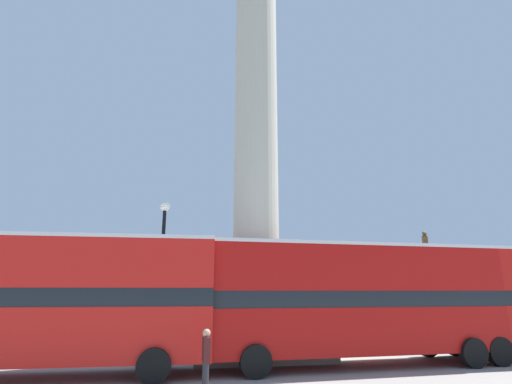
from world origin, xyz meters
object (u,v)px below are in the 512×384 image
monument_column (256,170)px  pedestrian_near_lamp (206,358)px  equestrian_statue (432,305)px  bus_b (351,297)px  street_lamp (161,274)px  bus_c (36,298)px

monument_column → pedestrian_near_lamp: 9.79m
equestrian_statue → bus_b: bearing=-135.5°
street_lamp → equestrian_statue: bearing=22.8°
bus_c → pedestrian_near_lamp: bearing=-25.9°
monument_column → street_lamp: (-3.98, -1.51, -4.87)m
monument_column → pedestrian_near_lamp: bearing=-112.0°
equestrian_statue → monument_column: bearing=-155.4°
equestrian_statue → street_lamp: bearing=-156.0°
bus_c → pedestrian_near_lamp: bus_c is taller
bus_c → equestrian_statue: 21.21m
bus_b → bus_c: 10.73m
bus_b → street_lamp: street_lamp is taller
bus_b → bus_c: (-10.73, -0.23, 0.02)m
street_lamp → bus_b: bearing=-13.2°
monument_column → bus_c: (-7.74, -3.37, -5.70)m
bus_b → equestrian_statue: equestrian_statue is taller
monument_column → pedestrian_near_lamp: size_ratio=14.10×
equestrian_statue → pedestrian_near_lamp: equestrian_statue is taller
monument_column → bus_b: 7.17m
equestrian_statue → street_lamp: size_ratio=1.03×
monument_column → pedestrian_near_lamp: (-2.49, -6.14, -7.21)m
bus_b → bus_c: size_ratio=1.00×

